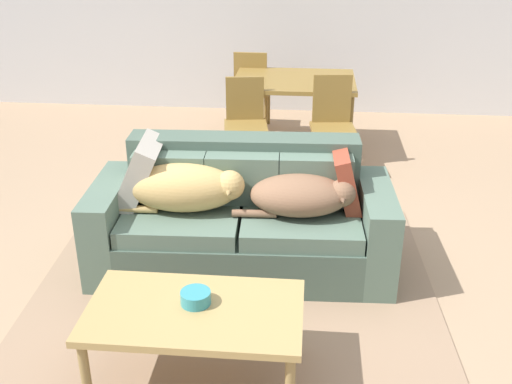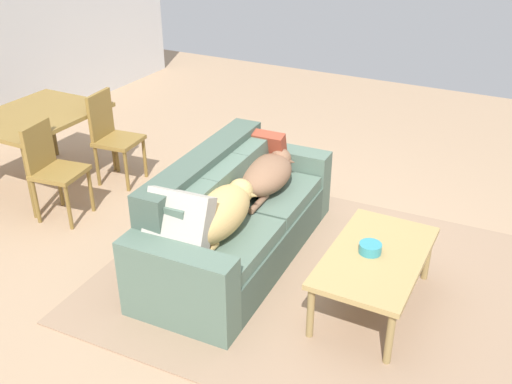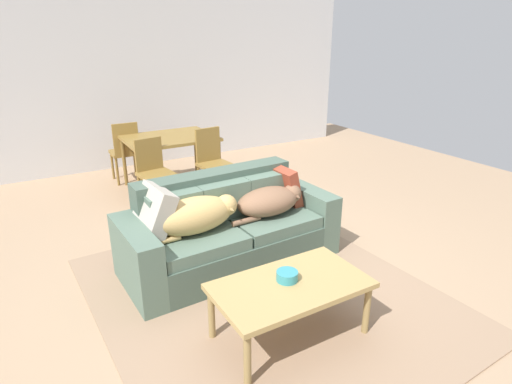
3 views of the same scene
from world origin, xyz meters
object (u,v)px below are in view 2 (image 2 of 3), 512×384
at_px(couch, 233,220).
at_px(dog_on_left_cushion, 220,212).
at_px(throw_pillow_by_left_arm, 178,225).
at_px(dining_chair_near_right, 112,134).
at_px(bowl_on_coffee_table, 370,248).
at_px(coffee_table, 376,260).
at_px(dog_on_right_cushion, 267,173).
at_px(dining_table, 36,120).
at_px(dining_chair_near_left, 52,166).
at_px(throw_pillow_by_right_arm, 264,152).

height_order(couch, dog_on_left_cushion, couch).
relative_size(throw_pillow_by_left_arm, dining_chair_near_right, 0.50).
xyz_separation_m(dog_on_left_cushion, bowl_on_coffee_table, (0.25, -1.05, -0.13)).
bearing_deg(couch, coffee_table, -97.54).
xyz_separation_m(throw_pillow_by_left_arm, coffee_table, (0.60, -1.22, -0.26)).
height_order(dog_on_right_cushion, dining_chair_near_right, dining_chair_near_right).
xyz_separation_m(couch, dining_chair_near_right, (0.65, 1.75, 0.17)).
bearing_deg(dining_table, bowl_on_coffee_table, -96.17).
distance_m(couch, dining_chair_near_left, 1.75).
xyz_separation_m(couch, dog_on_left_cushion, (-0.36, -0.10, 0.28)).
height_order(couch, dining_chair_near_left, dining_chair_near_left).
height_order(dog_on_right_cushion, bowl_on_coffee_table, dog_on_right_cushion).
distance_m(throw_pillow_by_right_arm, dining_table, 2.29).
bearing_deg(throw_pillow_by_left_arm, dining_chair_near_right, 51.80).
xyz_separation_m(throw_pillow_by_right_arm, coffee_table, (-0.81, -1.28, -0.24)).
xyz_separation_m(dog_on_left_cushion, dining_table, (0.63, 2.44, 0.06)).
distance_m(throw_pillow_by_right_arm, dining_chair_near_right, 1.67).
bearing_deg(bowl_on_coffee_table, dog_on_right_cushion, 63.85).
relative_size(couch, throw_pillow_by_left_arm, 4.49).
relative_size(throw_pillow_by_right_arm, bowl_on_coffee_table, 2.55).
bearing_deg(dining_table, throw_pillow_by_right_arm, -79.12).
bearing_deg(throw_pillow_by_right_arm, dog_on_right_cushion, -149.16).
bearing_deg(throw_pillow_by_right_arm, dining_chair_near_right, 91.74).
relative_size(throw_pillow_by_left_arm, throw_pillow_by_right_arm, 1.15).
distance_m(dog_on_left_cushion, throw_pillow_by_left_arm, 0.37).
relative_size(couch, coffee_table, 1.86).
bearing_deg(throw_pillow_by_left_arm, dog_on_right_cushion, -5.84).
relative_size(dog_on_left_cushion, throw_pillow_by_left_arm, 1.99).
relative_size(dog_on_right_cushion, throw_pillow_by_left_arm, 1.75).
relative_size(couch, bowl_on_coffee_table, 13.14).
distance_m(dog_on_left_cushion, dog_on_right_cushion, 0.77).
bearing_deg(throw_pillow_by_right_arm, dining_chair_near_left, 117.67).
bearing_deg(throw_pillow_by_right_arm, throw_pillow_by_left_arm, -177.63).
bearing_deg(coffee_table, dog_on_left_cushion, 102.79).
relative_size(throw_pillow_by_left_arm, coffee_table, 0.42).
bearing_deg(dining_chair_near_right, dining_table, 117.06).
bearing_deg(throw_pillow_by_left_arm, dog_on_left_cushion, -19.96).
bearing_deg(dining_chair_near_left, bowl_on_coffee_table, -97.12).
distance_m(throw_pillow_by_left_arm, dining_chair_near_right, 2.20).
bearing_deg(couch, throw_pillow_by_left_arm, 175.76).
bearing_deg(couch, dining_table, 81.06).
xyz_separation_m(throw_pillow_by_right_arm, dining_chair_near_right, (-0.05, 1.67, -0.13)).
distance_m(coffee_table, dining_chair_near_right, 3.05).
bearing_deg(dog_on_left_cushion, dining_table, 73.23).
distance_m(couch, bowl_on_coffee_table, 1.17).
height_order(dog_on_right_cushion, throw_pillow_by_right_arm, throw_pillow_by_right_arm).
bearing_deg(dog_on_right_cushion, dining_table, 91.03).
relative_size(bowl_on_coffee_table, dining_chair_near_right, 0.17).
relative_size(throw_pillow_by_left_arm, dining_table, 0.38).
relative_size(dog_on_left_cushion, dog_on_right_cushion, 1.14).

